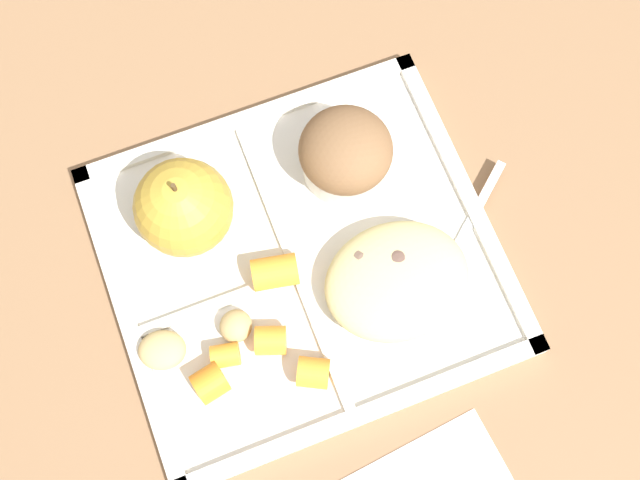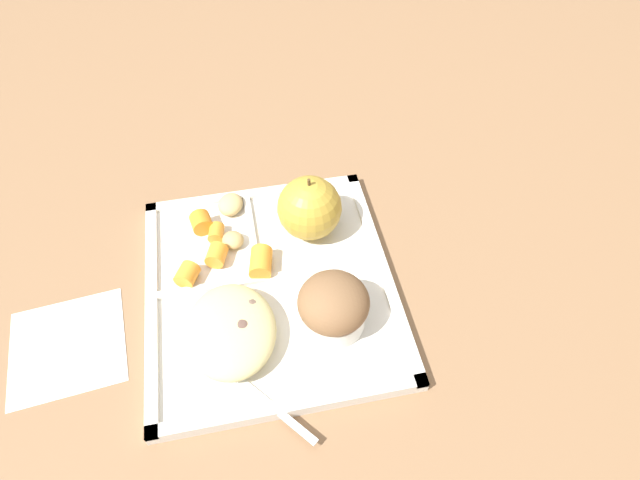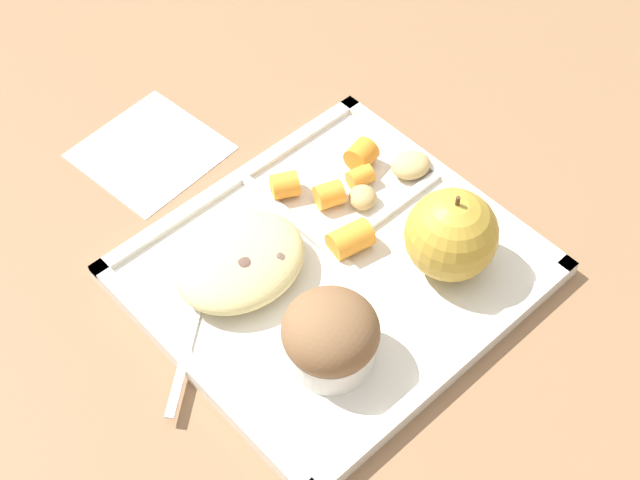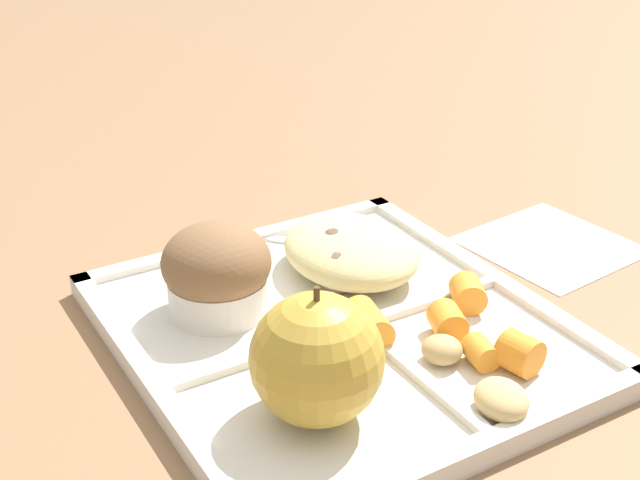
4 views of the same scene
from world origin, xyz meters
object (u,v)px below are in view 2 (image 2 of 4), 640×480
lunch_tray (270,287)px  plastic_fork (244,383)px  bran_muffin (333,306)px  green_apple (310,208)px

lunch_tray → plastic_fork: bearing=-20.4°
plastic_fork → bran_muffin: bearing=117.0°
bran_muffin → plastic_fork: (0.05, -0.10, -0.03)m
lunch_tray → plastic_fork: 0.12m
lunch_tray → plastic_fork: (0.11, -0.04, 0.01)m
bran_muffin → plastic_fork: bearing=-63.0°
lunch_tray → bran_muffin: bran_muffin is taller
bran_muffin → green_apple: bearing=180.0°
green_apple → plastic_fork: size_ratio=0.65×
green_apple → bran_muffin: size_ratio=1.13×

